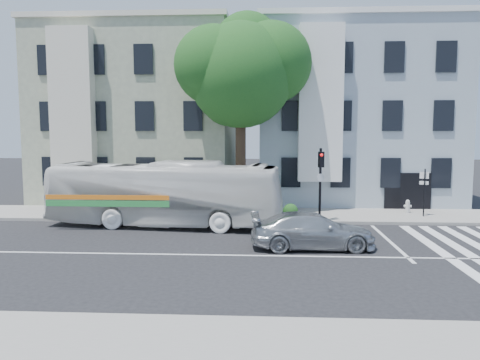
# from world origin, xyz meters

# --- Properties ---
(ground) EXTENTS (120.00, 120.00, 0.00)m
(ground) POSITION_xyz_m (0.00, 0.00, 0.00)
(ground) COLOR black
(ground) RESTS_ON ground
(sidewalk_far) EXTENTS (80.00, 4.00, 0.15)m
(sidewalk_far) POSITION_xyz_m (0.00, 8.00, 0.07)
(sidewalk_far) COLOR gray
(sidewalk_far) RESTS_ON ground
(sidewalk_near) EXTENTS (80.00, 4.00, 0.15)m
(sidewalk_near) POSITION_xyz_m (0.00, -8.00, 0.07)
(sidewalk_near) COLOR gray
(sidewalk_near) RESTS_ON ground
(building_left) EXTENTS (12.00, 10.00, 11.00)m
(building_left) POSITION_xyz_m (-7.00, 15.00, 5.50)
(building_left) COLOR gray
(building_left) RESTS_ON ground
(building_right) EXTENTS (12.00, 10.00, 11.00)m
(building_right) POSITION_xyz_m (7.00, 15.00, 5.50)
(building_right) COLOR #97AAB4
(building_right) RESTS_ON ground
(street_tree) EXTENTS (7.30, 5.90, 11.10)m
(street_tree) POSITION_xyz_m (0.06, 8.74, 7.83)
(street_tree) COLOR #2D2116
(street_tree) RESTS_ON ground
(bus) EXTENTS (3.86, 11.43, 3.12)m
(bus) POSITION_xyz_m (-3.47, 5.20, 1.56)
(bus) COLOR white
(bus) RESTS_ON ground
(sedan) EXTENTS (2.23, 4.91, 1.39)m
(sedan) POSITION_xyz_m (3.19, 1.23, 0.70)
(sedan) COLOR #B0B4B8
(sedan) RESTS_ON ground
(hedge) EXTENTS (8.43, 3.00, 0.70)m
(hedge) POSITION_xyz_m (-1.62, 6.80, 0.50)
(hedge) COLOR #286922
(hedge) RESTS_ON sidewalk_far
(traffic_signal) EXTENTS (0.38, 0.51, 3.72)m
(traffic_signal) POSITION_xyz_m (4.01, 5.94, 2.40)
(traffic_signal) COLOR black
(traffic_signal) RESTS_ON ground
(fire_hydrant) EXTENTS (0.38, 0.23, 0.71)m
(fire_hydrant) POSITION_xyz_m (9.04, 8.67, 0.51)
(fire_hydrant) COLOR beige
(fire_hydrant) RESTS_ON sidewalk_far
(far_sign_pole) EXTENTS (0.43, 0.23, 2.47)m
(far_sign_pole) POSITION_xyz_m (9.54, 7.68, 1.72)
(far_sign_pole) COLOR black
(far_sign_pole) RESTS_ON sidewalk_far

